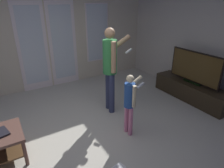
# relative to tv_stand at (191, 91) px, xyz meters

# --- Properties ---
(ground_plane) EXTENTS (6.29, 5.24, 0.02)m
(ground_plane) POSITION_rel_tv_stand_xyz_m (-2.80, -0.13, -0.21)
(ground_plane) COLOR #BCB7A8
(wall_back_with_doors) EXTENTS (6.29, 0.09, 2.63)m
(wall_back_with_doors) POSITION_rel_tv_stand_xyz_m (-2.73, 2.45, 1.08)
(wall_back_with_doors) COLOR beige
(wall_back_with_doors) RESTS_ON ground_plane
(wall_right_plain) EXTENTS (0.06, 5.24, 2.60)m
(wall_right_plain) POSITION_rel_tv_stand_xyz_m (0.31, -0.13, 1.10)
(wall_right_plain) COLOR beige
(wall_right_plain) RESTS_ON ground_plane
(tv_stand) EXTENTS (0.46, 1.76, 0.40)m
(tv_stand) POSITION_rel_tv_stand_xyz_m (0.00, 0.00, 0.00)
(tv_stand) COLOR #2E2416
(tv_stand) RESTS_ON ground_plane
(flat_screen_tv) EXTENTS (0.08, 1.22, 0.71)m
(flat_screen_tv) POSITION_rel_tv_stand_xyz_m (-0.00, 0.00, 0.56)
(flat_screen_tv) COLOR black
(flat_screen_tv) RESTS_ON tv_stand
(person_adult) EXTENTS (0.71, 0.45, 1.66)m
(person_adult) POSITION_rel_tv_stand_xyz_m (-1.80, 0.54, 0.80)
(person_adult) COLOR #353B5D
(person_adult) RESTS_ON ground_plane
(person_child) EXTENTS (0.48, 0.30, 1.06)m
(person_child) POSITION_rel_tv_stand_xyz_m (-1.93, -0.28, 0.44)
(person_child) COLOR pink
(person_child) RESTS_ON ground_plane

